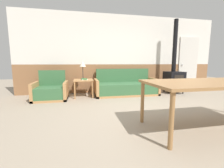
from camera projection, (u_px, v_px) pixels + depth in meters
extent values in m
plane|color=gray|center=(157.00, 116.00, 3.00)|extent=(16.00, 16.00, 0.00)
cube|color=#8E603D|center=(122.00, 78.00, 5.48)|extent=(7.20, 0.06, 0.99)
cube|color=silver|center=(123.00, 40.00, 5.29)|extent=(7.20, 0.06, 1.71)
cube|color=#B27F4C|center=(126.00, 94.00, 4.99)|extent=(2.04, 0.90, 0.06)
cube|color=#38663D|center=(126.00, 88.00, 4.94)|extent=(1.88, 0.82, 0.32)
cube|color=#38663D|center=(123.00, 75.00, 5.29)|extent=(1.88, 0.10, 0.45)
cube|color=#B27F4C|center=(96.00, 88.00, 4.76)|extent=(0.08, 0.90, 0.52)
cube|color=#B27F4C|center=(153.00, 86.00, 5.15)|extent=(0.08, 0.90, 0.52)
cube|color=#B27F4C|center=(51.00, 98.00, 4.31)|extent=(0.91, 0.78, 0.06)
cube|color=#38663D|center=(51.00, 92.00, 4.26)|extent=(0.75, 0.70, 0.31)
cube|color=#38663D|center=(52.00, 78.00, 4.56)|extent=(0.75, 0.10, 0.46)
cube|color=#B27F4C|center=(35.00, 91.00, 4.19)|extent=(0.08, 0.78, 0.51)
cube|color=#B27F4C|center=(66.00, 90.00, 4.36)|extent=(0.08, 0.78, 0.51)
cube|color=#B27F4C|center=(83.00, 80.00, 4.60)|extent=(0.58, 0.58, 0.03)
cylinder|color=#B27F4C|center=(75.00, 90.00, 4.34)|extent=(0.04, 0.04, 0.51)
cylinder|color=#B27F4C|center=(93.00, 90.00, 4.44)|extent=(0.04, 0.04, 0.51)
cylinder|color=#B27F4C|center=(75.00, 88.00, 4.84)|extent=(0.04, 0.04, 0.51)
cylinder|color=#B27F4C|center=(91.00, 87.00, 4.94)|extent=(0.04, 0.04, 0.51)
cylinder|color=#262628|center=(83.00, 79.00, 4.69)|extent=(0.14, 0.14, 0.02)
cylinder|color=#262628|center=(83.00, 73.00, 4.67)|extent=(0.02, 0.02, 0.37)
cone|color=beige|center=(83.00, 64.00, 4.63)|extent=(0.20, 0.20, 0.18)
cube|color=white|center=(85.00, 80.00, 4.51)|extent=(0.21, 0.14, 0.02)
cube|color=#2D7F3D|center=(84.00, 79.00, 4.51)|extent=(0.17, 0.15, 0.02)
cube|color=#9E7042|center=(215.00, 83.00, 2.35)|extent=(2.16, 0.99, 0.04)
cylinder|color=#9E7042|center=(171.00, 121.00, 1.78)|extent=(0.06, 0.06, 0.72)
cylinder|color=#9E7042|center=(142.00, 102.00, 2.62)|extent=(0.06, 0.06, 0.72)
cylinder|color=black|center=(171.00, 93.00, 5.02)|extent=(0.04, 0.04, 0.10)
cylinder|color=black|center=(183.00, 92.00, 5.11)|extent=(0.04, 0.04, 0.10)
cylinder|color=black|center=(164.00, 90.00, 5.44)|extent=(0.04, 0.04, 0.10)
cylinder|color=black|center=(175.00, 90.00, 5.53)|extent=(0.04, 0.04, 0.10)
cube|color=black|center=(174.00, 81.00, 5.23)|extent=(0.56, 0.54, 0.64)
cube|color=black|center=(179.00, 82.00, 4.96)|extent=(0.34, 0.01, 0.45)
cylinder|color=black|center=(175.00, 46.00, 5.11)|extent=(0.14, 0.14, 1.75)
cube|color=silver|center=(188.00, 64.00, 5.88)|extent=(0.80, 0.04, 2.02)
sphere|color=silver|center=(182.00, 65.00, 5.79)|extent=(0.06, 0.06, 0.06)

